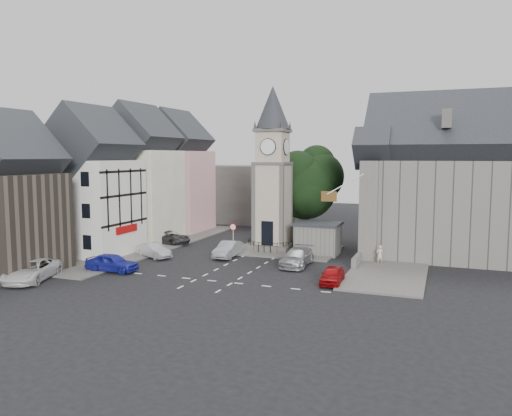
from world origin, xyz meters
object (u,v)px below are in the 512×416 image
at_px(pedestrian, 380,255).
at_px(clock_tower, 273,169).
at_px(car_east_red, 332,275).
at_px(stone_shelter, 318,238).
at_px(car_west_blue, 112,263).

bearing_deg(pedestrian, clock_tower, -43.79).
relative_size(clock_tower, car_east_red, 4.38).
bearing_deg(car_east_red, clock_tower, 125.80).
distance_m(stone_shelter, pedestrian, 6.74).
bearing_deg(car_west_blue, clock_tower, -36.99).
height_order(car_east_red, pedestrian, pedestrian).
bearing_deg(clock_tower, stone_shelter, -5.84).
relative_size(clock_tower, pedestrian, 9.54).
xyz_separation_m(clock_tower, car_east_red, (8.50, -10.99, -7.49)).
distance_m(stone_shelter, car_west_blue, 19.20).
xyz_separation_m(stone_shelter, car_east_red, (3.70, -10.50, -0.92)).
relative_size(car_west_blue, car_east_red, 1.18).
bearing_deg(stone_shelter, car_east_red, -70.59).
xyz_separation_m(car_east_red, pedestrian, (2.46, 7.87, 0.22)).
bearing_deg(stone_shelter, car_west_blue, -136.75).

